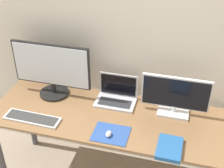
{
  "coord_description": "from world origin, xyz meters",
  "views": [
    {
      "loc": [
        0.52,
        -1.48,
        2.25
      ],
      "look_at": [
        0.0,
        0.42,
        0.98
      ],
      "focal_mm": 50.0,
      "sensor_mm": 36.0,
      "label": 1
    }
  ],
  "objects_px": {
    "monitor_left": "(52,69)",
    "book": "(169,148)",
    "laptop": "(117,95)",
    "monitor_right": "(175,96)",
    "mouse": "(109,134)",
    "keyboard": "(32,118)"
  },
  "relations": [
    {
      "from": "monitor_left",
      "to": "book",
      "type": "bearing_deg",
      "value": -22.08
    },
    {
      "from": "laptop",
      "to": "book",
      "type": "xyz_separation_m",
      "value": [
        0.48,
        -0.45,
        -0.04
      ]
    },
    {
      "from": "monitor_right",
      "to": "mouse",
      "type": "height_order",
      "value": "monitor_right"
    },
    {
      "from": "monitor_left",
      "to": "monitor_right",
      "type": "height_order",
      "value": "monitor_left"
    },
    {
      "from": "laptop",
      "to": "keyboard",
      "type": "bearing_deg",
      "value": -144.25
    },
    {
      "from": "mouse",
      "to": "book",
      "type": "distance_m",
      "value": 0.43
    },
    {
      "from": "keyboard",
      "to": "mouse",
      "type": "distance_m",
      "value": 0.61
    },
    {
      "from": "keyboard",
      "to": "monitor_right",
      "type": "bearing_deg",
      "value": 19.43
    },
    {
      "from": "monitor_left",
      "to": "laptop",
      "type": "distance_m",
      "value": 0.57
    },
    {
      "from": "keyboard",
      "to": "book",
      "type": "relative_size",
      "value": 1.87
    },
    {
      "from": "mouse",
      "to": "book",
      "type": "bearing_deg",
      "value": -2.91
    },
    {
      "from": "keyboard",
      "to": "mouse",
      "type": "relative_size",
      "value": 6.9
    },
    {
      "from": "mouse",
      "to": "monitor_left",
      "type": "bearing_deg",
      "value": 146.34
    },
    {
      "from": "monitor_right",
      "to": "keyboard",
      "type": "relative_size",
      "value": 1.17
    },
    {
      "from": "monitor_right",
      "to": "mouse",
      "type": "relative_size",
      "value": 8.08
    },
    {
      "from": "laptop",
      "to": "keyboard",
      "type": "distance_m",
      "value": 0.69
    },
    {
      "from": "laptop",
      "to": "mouse",
      "type": "bearing_deg",
      "value": -83.11
    },
    {
      "from": "monitor_left",
      "to": "laptop",
      "type": "height_order",
      "value": "monitor_left"
    },
    {
      "from": "monitor_right",
      "to": "mouse",
      "type": "bearing_deg",
      "value": -136.65
    },
    {
      "from": "book",
      "to": "keyboard",
      "type": "bearing_deg",
      "value": 177.16
    },
    {
      "from": "laptop",
      "to": "monitor_left",
      "type": "bearing_deg",
      "value": -175.69
    },
    {
      "from": "mouse",
      "to": "laptop",
      "type": "bearing_deg",
      "value": 96.89
    }
  ]
}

